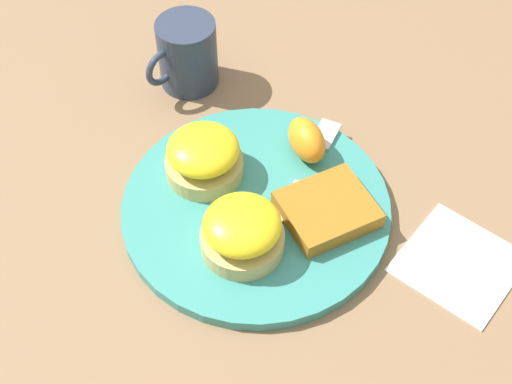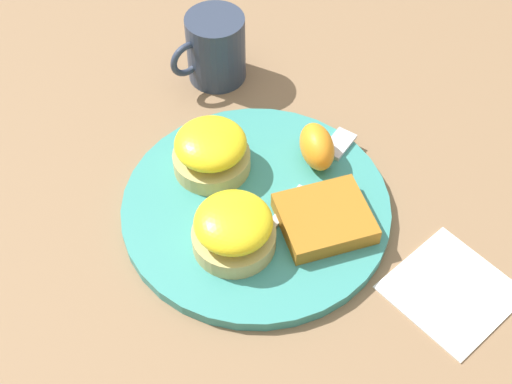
# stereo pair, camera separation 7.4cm
# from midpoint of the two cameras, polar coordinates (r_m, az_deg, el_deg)

# --- Properties ---
(ground_plane) EXTENTS (1.10, 1.10, 0.00)m
(ground_plane) POSITION_cam_midpoint_polar(r_m,az_deg,el_deg) (0.77, -2.76, -1.75)
(ground_plane) COLOR #846647
(plate) EXTENTS (0.29, 0.29, 0.01)m
(plate) POSITION_cam_midpoint_polar(r_m,az_deg,el_deg) (0.77, -2.78, -1.43)
(plate) COLOR teal
(plate) RESTS_ON ground_plane
(sandwich_benedict_left) EXTENTS (0.09, 0.09, 0.05)m
(sandwich_benedict_left) POSITION_cam_midpoint_polar(r_m,az_deg,el_deg) (0.77, -6.97, 2.66)
(sandwich_benedict_left) COLOR tan
(sandwich_benedict_left) RESTS_ON plate
(sandwich_benedict_right) EXTENTS (0.09, 0.09, 0.05)m
(sandwich_benedict_right) POSITION_cam_midpoint_polar(r_m,az_deg,el_deg) (0.71, -4.13, -3.37)
(sandwich_benedict_right) COLOR tan
(sandwich_benedict_right) RESTS_ON plate
(hashbrown_patty) EXTENTS (0.11, 0.11, 0.02)m
(hashbrown_patty) POSITION_cam_midpoint_polar(r_m,az_deg,el_deg) (0.74, 2.89, -1.58)
(hashbrown_patty) COLOR #A1671D
(hashbrown_patty) RESTS_ON plate
(orange_wedge) EXTENTS (0.06, 0.07, 0.04)m
(orange_wedge) POSITION_cam_midpoint_polar(r_m,az_deg,el_deg) (0.79, 1.39, 4.03)
(orange_wedge) COLOR orange
(orange_wedge) RESTS_ON plate
(fork) EXTENTS (0.20, 0.08, 0.00)m
(fork) POSITION_cam_midpoint_polar(r_m,az_deg,el_deg) (0.78, 1.03, 1.11)
(fork) COLOR silver
(fork) RESTS_ON plate
(cup) EXTENTS (0.10, 0.07, 0.09)m
(cup) POSITION_cam_midpoint_polar(r_m,az_deg,el_deg) (0.89, -8.00, 10.74)
(cup) COLOR #2D384C
(cup) RESTS_ON ground_plane
(napkin) EXTENTS (0.12, 0.12, 0.00)m
(napkin) POSITION_cam_midpoint_polar(r_m,az_deg,el_deg) (0.75, 13.23, -5.74)
(napkin) COLOR white
(napkin) RESTS_ON ground_plane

